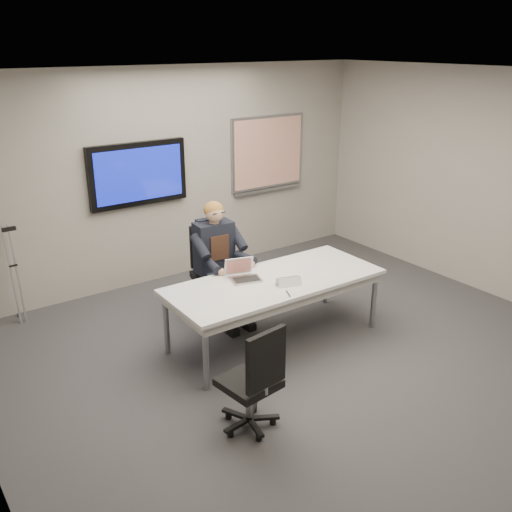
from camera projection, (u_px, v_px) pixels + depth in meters
floor at (318, 367)px, 5.74m from camera, size 6.00×6.00×0.02m
ceiling at (331, 77)px, 4.74m from camera, size 6.00×6.00×0.02m
wall_back at (172, 176)px, 7.53m from camera, size 6.00×0.02×2.80m
wall_right at (511, 189)px, 6.86m from camera, size 0.02×6.00×2.80m
conference_table at (275, 287)px, 6.04m from camera, size 2.34×1.00×0.72m
tv_display at (138, 174)px, 7.18m from camera, size 1.30×0.09×0.80m
whiteboard at (268, 154)px, 8.29m from camera, size 1.25×0.08×1.10m
office_chair_far at (213, 287)px, 6.79m from camera, size 0.61×0.61×1.05m
office_chair_near at (252, 397)px, 4.73m from camera, size 0.52×0.52×0.98m
seated_person at (223, 275)px, 6.51m from camera, size 0.45×0.77×1.40m
crutch at (14, 272)px, 6.50m from camera, size 0.34×0.50×1.23m
laptop at (243, 274)px, 6.01m from camera, size 0.36×0.37×0.22m
name_tent at (288, 281)px, 5.84m from camera, size 0.26×0.14×0.10m
pen at (288, 293)px, 5.67m from camera, size 0.07×0.14×0.01m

